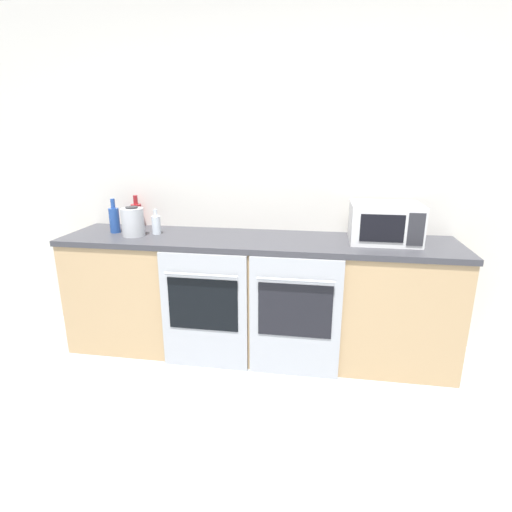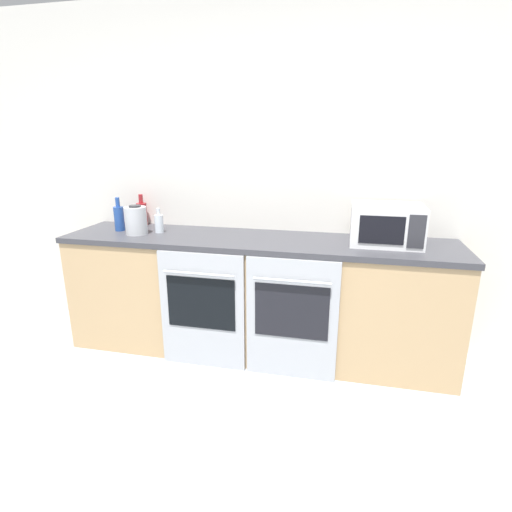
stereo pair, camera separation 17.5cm
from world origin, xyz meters
name	(u,v)px [view 1 (the left image)]	position (x,y,z in m)	size (l,w,h in m)	color
wall_back	(263,178)	(0.00, 2.35, 1.30)	(10.00, 0.06, 2.60)	silver
counter_back	(256,295)	(0.00, 2.02, 0.45)	(2.87, 0.63, 0.90)	tan
oven_left	(204,312)	(-0.32, 1.70, 0.44)	(0.62, 0.06, 0.86)	#A8AAAF
oven_right	(295,318)	(0.32, 1.70, 0.44)	(0.62, 0.06, 0.86)	#A8AAAF
microwave	(385,223)	(0.90, 2.07, 1.03)	(0.47, 0.38, 0.27)	silver
bottle_red	(137,214)	(-1.03, 2.26, 1.00)	(0.08, 0.08, 0.26)	maroon
bottle_blue	(114,219)	(-1.10, 2.03, 1.00)	(0.08, 0.08, 0.26)	#234793
bottle_clear	(156,224)	(-0.77, 2.04, 0.97)	(0.07, 0.07, 0.19)	silver
kettle	(133,222)	(-0.91, 1.95, 1.01)	(0.16, 0.16, 0.22)	#B7BABF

